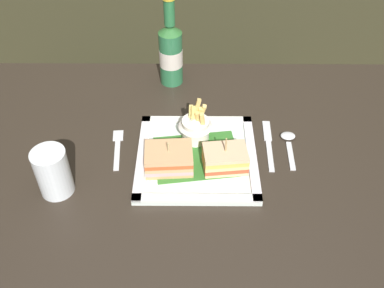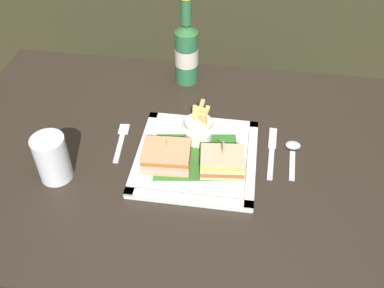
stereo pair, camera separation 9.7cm
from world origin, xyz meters
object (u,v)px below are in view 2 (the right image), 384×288
(sandwich_half_left, at_px, (167,156))
(sandwich_half_right, at_px, (222,162))
(knife, at_px, (272,150))
(fries_cup, at_px, (199,126))
(square_plate, at_px, (196,158))
(beer_bottle, at_px, (186,51))
(spoon, at_px, (293,150))
(dining_table, at_px, (188,189))
(fork, at_px, (121,140))
(water_glass, at_px, (53,161))

(sandwich_half_left, height_order, sandwich_half_right, sandwich_half_right)
(sandwich_half_right, distance_m, knife, 0.14)
(fries_cup, height_order, knife, fries_cup)
(square_plate, bearing_deg, beer_bottle, 102.66)
(fries_cup, relative_size, spoon, 0.90)
(fries_cup, bearing_deg, dining_table, -114.46)
(fork, height_order, spoon, spoon)
(fries_cup, xyz_separation_m, water_glass, (-0.29, -0.15, -0.00))
(square_plate, relative_size, knife, 1.57)
(dining_table, bearing_deg, water_glass, -158.30)
(square_plate, bearing_deg, spoon, 15.13)
(beer_bottle, bearing_deg, sandwich_half_right, -69.05)
(fork, bearing_deg, spoon, 2.78)
(fork, relative_size, spoon, 1.09)
(water_glass, bearing_deg, spoon, 16.34)
(dining_table, height_order, knife, knife)
(spoon, bearing_deg, sandwich_half_left, -161.84)
(sandwich_half_left, xyz_separation_m, fries_cup, (0.06, 0.09, 0.02))
(square_plate, bearing_deg, water_glass, -162.78)
(sandwich_half_right, xyz_separation_m, spoon, (0.16, 0.09, -0.03))
(square_plate, distance_m, fries_cup, 0.07)
(fries_cup, bearing_deg, knife, -1.14)
(beer_bottle, height_order, fork, beer_bottle)
(dining_table, relative_size, water_glass, 10.65)
(fries_cup, distance_m, fork, 0.19)
(knife, relative_size, spoon, 1.40)
(sandwich_half_right, relative_size, water_glass, 0.92)
(dining_table, relative_size, sandwich_half_left, 10.77)
(sandwich_half_right, height_order, fork, sandwich_half_right)
(fries_cup, height_order, fork, fries_cup)
(fork, bearing_deg, water_glass, -129.91)
(sandwich_half_left, xyz_separation_m, knife, (0.23, 0.09, -0.03))
(beer_bottle, distance_m, fork, 0.30)
(dining_table, height_order, sandwich_half_left, sandwich_half_left)
(spoon, bearing_deg, fries_cup, -179.98)
(dining_table, bearing_deg, sandwich_half_right, -31.05)
(dining_table, relative_size, spoon, 9.42)
(beer_bottle, distance_m, spoon, 0.39)
(fries_cup, relative_size, knife, 0.64)
(sandwich_half_left, distance_m, knife, 0.25)
(dining_table, distance_m, fork, 0.21)
(fries_cup, distance_m, knife, 0.18)
(sandwich_half_right, bearing_deg, water_glass, -170.61)
(sandwich_half_right, xyz_separation_m, knife, (0.11, 0.09, -0.03))
(sandwich_half_left, bearing_deg, sandwich_half_right, 0.00)
(dining_table, relative_size, fries_cup, 10.43)
(fries_cup, relative_size, water_glass, 1.02)
(square_plate, relative_size, beer_bottle, 1.09)
(beer_bottle, bearing_deg, water_glass, -119.62)
(square_plate, height_order, knife, square_plate)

